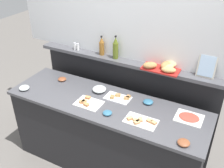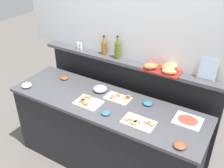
{
  "view_description": "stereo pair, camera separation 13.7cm",
  "coord_description": "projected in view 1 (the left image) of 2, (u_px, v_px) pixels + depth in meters",
  "views": [
    {
      "loc": [
        1.15,
        -2.04,
        2.55
      ],
      "look_at": [
        0.03,
        0.1,
        1.11
      ],
      "focal_mm": 42.13,
      "sensor_mm": 36.0,
      "label": 1
    },
    {
      "loc": [
        1.27,
        -1.97,
        2.55
      ],
      "look_at": [
        0.03,
        0.1,
        1.11
      ],
      "focal_mm": 42.13,
      "sensor_mm": 36.0,
      "label": 2
    }
  ],
  "objects": [
    {
      "name": "bread_basket",
      "position": [
        164.0,
        66.0,
        2.8
      ],
      "size": [
        0.4,
        0.33,
        0.08
      ],
      "color": "#B2231E",
      "rests_on": "back_ledge_unit"
    },
    {
      "name": "ground_plane",
      "position": [
        127.0,
        135.0,
        3.77
      ],
      "size": [
        12.0,
        12.0,
        0.0
      ],
      "primitive_type": "plane",
      "color": "slate"
    },
    {
      "name": "condiment_bowl_cream",
      "position": [
        148.0,
        102.0,
        2.81
      ],
      "size": [
        0.11,
        0.11,
        0.04
      ],
      "primitive_type": "ellipsoid",
      "color": "teal",
      "rests_on": "buffet_counter"
    },
    {
      "name": "glass_bowl_medium",
      "position": [
        24.0,
        88.0,
        3.05
      ],
      "size": [
        0.12,
        0.12,
        0.05
      ],
      "color": "silver",
      "rests_on": "buffet_counter"
    },
    {
      "name": "salt_shaker",
      "position": [
        75.0,
        46.0,
        3.26
      ],
      "size": [
        0.03,
        0.03,
        0.09
      ],
      "color": "white",
      "rests_on": "back_ledge_unit"
    },
    {
      "name": "cold_cuts_platter",
      "position": [
        189.0,
        118.0,
        2.59
      ],
      "size": [
        0.27,
        0.22,
        0.02
      ],
      "color": "white",
      "rests_on": "buffet_counter"
    },
    {
      "name": "condiment_bowl_dark",
      "position": [
        184.0,
        143.0,
        2.28
      ],
      "size": [
        0.11,
        0.11,
        0.04
      ],
      "primitive_type": "ellipsoid",
      "color": "brown",
      "rests_on": "buffet_counter"
    },
    {
      "name": "olive_oil_bottle",
      "position": [
        116.0,
        48.0,
        3.0
      ],
      "size": [
        0.06,
        0.06,
        0.28
      ],
      "color": "#56661E",
      "rests_on": "back_ledge_unit"
    },
    {
      "name": "framed_picture",
      "position": [
        207.0,
        66.0,
        2.63
      ],
      "size": [
        0.18,
        0.07,
        0.24
      ],
      "color": "#B2AD9E",
      "rests_on": "back_ledge_unit"
    },
    {
      "name": "sandwich_platter_side",
      "position": [
        88.0,
        103.0,
        2.81
      ],
      "size": [
        0.28,
        0.21,
        0.04
      ],
      "color": "white",
      "rests_on": "buffet_counter"
    },
    {
      "name": "condiment_bowl_teal",
      "position": [
        62.0,
        79.0,
        3.24
      ],
      "size": [
        0.1,
        0.1,
        0.04
      ],
      "primitive_type": "ellipsoid",
      "color": "brown",
      "rests_on": "buffet_counter"
    },
    {
      "name": "pepper_shaker",
      "position": [
        78.0,
        47.0,
        3.25
      ],
      "size": [
        0.03,
        0.03,
        0.09
      ],
      "color": "white",
      "rests_on": "back_ledge_unit"
    },
    {
      "name": "vinegar_bottle_amber",
      "position": [
        102.0,
        46.0,
        3.1
      ],
      "size": [
        0.06,
        0.06,
        0.24
      ],
      "color": "#8E5B23",
      "rests_on": "back_ledge_unit"
    },
    {
      "name": "glass_bowl_large",
      "position": [
        99.0,
        89.0,
        3.01
      ],
      "size": [
        0.16,
        0.16,
        0.06
      ],
      "color": "silver",
      "rests_on": "buffet_counter"
    },
    {
      "name": "back_ledge_unit",
      "position": [
        125.0,
        100.0,
        3.38
      ],
      "size": [
        2.25,
        0.22,
        1.25
      ],
      "color": "black",
      "rests_on": "ground_plane"
    },
    {
      "name": "sandwich_platter_front",
      "position": [
        141.0,
        121.0,
        2.54
      ],
      "size": [
        0.32,
        0.19,
        0.04
      ],
      "color": "white",
      "rests_on": "buffet_counter"
    },
    {
      "name": "condiment_bowl_red",
      "position": [
        107.0,
        113.0,
        2.65
      ],
      "size": [
        0.1,
        0.1,
        0.03
      ],
      "primitive_type": "ellipsoid",
      "color": "teal",
      "rests_on": "buffet_counter"
    },
    {
      "name": "buffet_counter",
      "position": [
        106.0,
        135.0,
        3.08
      ],
      "size": [
        2.23,
        0.69,
        0.93
      ],
      "color": "black",
      "rests_on": "ground_plane"
    },
    {
      "name": "sandwich_platter_rear",
      "position": [
        119.0,
        98.0,
        2.9
      ],
      "size": [
        0.28,
        0.17,
        0.04
      ],
      "color": "white",
      "rests_on": "buffet_counter"
    }
  ]
}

